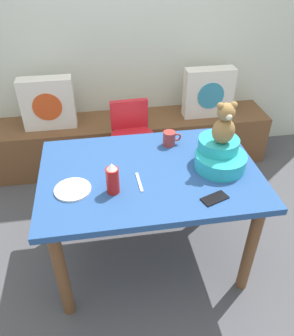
% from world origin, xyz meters
% --- Properties ---
extents(ground_plane, '(8.00, 8.00, 0.00)m').
position_xyz_m(ground_plane, '(0.00, 0.00, 0.00)').
color(ground_plane, '#4C4C51').
extents(back_wall, '(4.40, 0.10, 2.60)m').
position_xyz_m(back_wall, '(0.00, 1.45, 1.30)').
color(back_wall, silver).
rests_on(back_wall, ground_plane).
extents(window_bench, '(2.60, 0.44, 0.46)m').
position_xyz_m(window_bench, '(0.00, 1.18, 0.23)').
color(window_bench, brown).
rests_on(window_bench, ground_plane).
extents(pillow_floral_left, '(0.44, 0.15, 0.44)m').
position_xyz_m(pillow_floral_left, '(-0.68, 1.16, 0.68)').
color(pillow_floral_left, white).
rests_on(pillow_floral_left, window_bench).
extents(pillow_floral_right, '(0.44, 0.15, 0.44)m').
position_xyz_m(pillow_floral_right, '(0.73, 1.16, 0.68)').
color(pillow_floral_right, white).
rests_on(pillow_floral_right, window_bench).
extents(book_stack, '(0.20, 0.14, 0.07)m').
position_xyz_m(book_stack, '(0.03, 1.18, 0.49)').
color(book_stack, '#88B04A').
rests_on(book_stack, window_bench).
extents(dining_table, '(1.28, 0.87, 0.74)m').
position_xyz_m(dining_table, '(0.00, 0.00, 0.63)').
color(dining_table, '#264C8C').
rests_on(dining_table, ground_plane).
extents(highchair, '(0.34, 0.46, 0.79)m').
position_xyz_m(highchair, '(-0.01, 0.75, 0.52)').
color(highchair, red).
rests_on(highchair, ground_plane).
extents(infant_seat_teal, '(0.30, 0.33, 0.16)m').
position_xyz_m(infant_seat_teal, '(0.41, -0.01, 0.81)').
color(infant_seat_teal, '#29B2B9').
rests_on(infant_seat_teal, dining_table).
extents(teddy_bear, '(0.13, 0.12, 0.25)m').
position_xyz_m(teddy_bear, '(0.41, -0.01, 1.02)').
color(teddy_bear, olive).
rests_on(teddy_bear, infant_seat_teal).
extents(ketchup_bottle, '(0.07, 0.07, 0.18)m').
position_xyz_m(ketchup_bottle, '(-0.22, -0.15, 0.83)').
color(ketchup_bottle, red).
rests_on(ketchup_bottle, dining_table).
extents(coffee_mug, '(0.12, 0.08, 0.09)m').
position_xyz_m(coffee_mug, '(0.17, 0.26, 0.79)').
color(coffee_mug, '#9E332D').
rests_on(coffee_mug, dining_table).
extents(dinner_plate_near, '(0.20, 0.20, 0.01)m').
position_xyz_m(dinner_plate_near, '(-0.44, -0.11, 0.75)').
color(dinner_plate_near, white).
rests_on(dinner_plate_near, dining_table).
extents(cell_phone, '(0.16, 0.12, 0.01)m').
position_xyz_m(cell_phone, '(0.30, -0.30, 0.74)').
color(cell_phone, black).
rests_on(cell_phone, dining_table).
extents(table_fork, '(0.02, 0.17, 0.01)m').
position_xyz_m(table_fork, '(-0.08, -0.10, 0.74)').
color(table_fork, silver).
rests_on(table_fork, dining_table).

